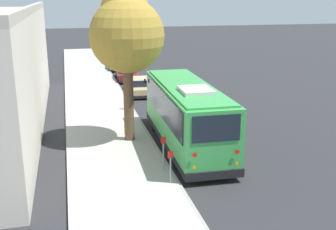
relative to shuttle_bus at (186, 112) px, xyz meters
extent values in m
plane|color=#28282B|center=(0.50, -0.40, -1.80)|extent=(160.00, 160.00, 0.00)
cube|color=#A3A099|center=(0.50, 3.78, -1.73)|extent=(80.00, 4.30, 0.15)
cube|color=gray|center=(0.50, 1.56, -1.73)|extent=(80.00, 0.14, 0.15)
cube|color=green|center=(0.00, 0.00, -0.11)|extent=(9.33, 2.68, 2.85)
cube|color=black|center=(0.00, 0.00, -1.40)|extent=(9.38, 2.74, 0.28)
cube|color=black|center=(0.00, 0.00, 0.51)|extent=(8.58, 2.75, 1.36)
cube|color=black|center=(4.66, -0.12, 0.51)|extent=(0.08, 2.15, 1.43)
cube|color=black|center=(-4.65, 0.12, 0.61)|extent=(0.08, 1.97, 1.09)
cube|color=black|center=(4.66, -0.12, 1.17)|extent=(0.08, 1.77, 0.22)
cube|color=green|center=(0.00, 0.00, 1.35)|extent=(8.76, 2.44, 0.10)
cube|color=silver|center=(-1.65, 0.04, 1.47)|extent=(1.74, 1.43, 0.20)
cube|color=black|center=(4.69, -0.12, -1.36)|extent=(0.16, 2.48, 0.36)
cube|color=black|center=(-4.68, 0.12, -1.36)|extent=(0.16, 2.48, 0.36)
cylinder|color=red|center=(-4.70, 1.00, -0.40)|extent=(0.03, 0.18, 0.18)
cylinder|color=orange|center=(-4.70, 1.00, -0.91)|extent=(0.03, 0.14, 0.14)
cylinder|color=red|center=(-4.75, -0.76, -0.40)|extent=(0.03, 0.18, 0.18)
cylinder|color=orange|center=(-4.75, -0.76, -0.91)|extent=(0.03, 0.14, 0.14)
cube|color=white|center=(4.75, 0.70, -1.19)|extent=(0.05, 0.32, 0.18)
cube|color=white|center=(4.71, -0.94, -1.19)|extent=(0.05, 0.32, 0.18)
cube|color=black|center=(4.39, 1.27, 0.78)|extent=(0.06, 0.10, 0.24)
cylinder|color=black|center=(2.77, 1.00, -1.32)|extent=(0.98, 0.32, 0.97)
cylinder|color=slate|center=(2.77, 1.00, -1.32)|extent=(0.44, 0.33, 0.44)
cylinder|color=black|center=(2.72, -1.14, -1.32)|extent=(0.98, 0.32, 0.97)
cylinder|color=slate|center=(2.72, -1.14, -1.32)|extent=(0.44, 0.33, 0.44)
cylinder|color=black|center=(-2.57, 1.14, -1.32)|extent=(0.98, 0.32, 0.97)
cylinder|color=slate|center=(-2.57, 1.14, -1.32)|extent=(0.44, 0.33, 0.44)
cylinder|color=black|center=(-2.62, -1.01, -1.32)|extent=(0.98, 0.32, 0.97)
cylinder|color=slate|center=(-2.62, -1.01, -1.32)|extent=(0.44, 0.33, 0.44)
cube|color=tan|center=(12.15, 0.27, -1.35)|extent=(4.41, 2.03, 0.61)
cube|color=black|center=(12.04, 0.28, -0.80)|extent=(2.13, 1.64, 0.48)
cube|color=tan|center=(12.04, 0.28, -0.56)|extent=(2.05, 1.60, 0.05)
cube|color=black|center=(14.32, 0.13, -1.55)|extent=(0.19, 1.70, 0.20)
cube|color=black|center=(9.98, 0.41, -1.55)|extent=(0.19, 1.70, 0.20)
cylinder|color=black|center=(13.56, 0.98, -1.50)|extent=(0.62, 0.24, 0.61)
cylinder|color=slate|center=(13.56, 0.98, -1.50)|extent=(0.29, 0.24, 0.27)
cylinder|color=black|center=(13.45, -0.62, -1.50)|extent=(0.62, 0.24, 0.61)
cylinder|color=slate|center=(13.45, -0.62, -1.50)|extent=(0.29, 0.24, 0.27)
cylinder|color=black|center=(10.85, 1.16, -1.50)|extent=(0.62, 0.24, 0.61)
cylinder|color=slate|center=(10.85, 1.16, -1.50)|extent=(0.29, 0.24, 0.27)
cylinder|color=black|center=(10.74, -0.44, -1.50)|extent=(0.62, 0.24, 0.61)
cylinder|color=slate|center=(10.74, -0.44, -1.50)|extent=(0.29, 0.24, 0.27)
cube|color=maroon|center=(17.98, 0.43, -1.33)|extent=(4.50, 1.94, 0.62)
cube|color=black|center=(17.87, 0.44, -0.78)|extent=(2.16, 1.60, 0.48)
cube|color=maroon|center=(17.87, 0.44, -0.54)|extent=(2.08, 1.56, 0.05)
cube|color=black|center=(20.22, 0.33, -1.54)|extent=(0.15, 1.70, 0.20)
cube|color=black|center=(15.75, 0.53, -1.54)|extent=(0.15, 1.70, 0.20)
cylinder|color=black|center=(19.41, 1.17, -1.49)|extent=(0.64, 0.23, 0.63)
cylinder|color=slate|center=(19.41, 1.17, -1.49)|extent=(0.29, 0.23, 0.28)
cylinder|color=black|center=(19.34, -0.43, -1.49)|extent=(0.64, 0.23, 0.63)
cylinder|color=slate|center=(19.34, -0.43, -1.49)|extent=(0.29, 0.23, 0.28)
cylinder|color=black|center=(16.62, 1.29, -1.49)|extent=(0.64, 0.23, 0.63)
cylinder|color=slate|center=(16.62, 1.29, -1.49)|extent=(0.29, 0.23, 0.28)
cylinder|color=black|center=(16.55, -0.31, -1.49)|extent=(0.64, 0.23, 0.63)
cylinder|color=slate|center=(16.55, -0.31, -1.49)|extent=(0.29, 0.23, 0.28)
cube|color=navy|center=(23.67, 0.60, -1.34)|extent=(4.13, 1.91, 0.62)
cube|color=black|center=(23.56, 0.60, -0.79)|extent=(1.99, 1.57, 0.48)
cube|color=navy|center=(23.56, 0.60, -0.55)|extent=(1.91, 1.53, 0.05)
cube|color=black|center=(25.71, 0.50, -1.55)|extent=(0.16, 1.66, 0.20)
cube|color=black|center=(21.62, 0.70, -1.55)|extent=(0.16, 1.66, 0.20)
cylinder|color=black|center=(24.98, 1.31, -1.49)|extent=(0.64, 0.23, 0.63)
cylinder|color=slate|center=(24.98, 1.31, -1.49)|extent=(0.29, 0.23, 0.28)
cylinder|color=black|center=(24.90, -0.25, -1.49)|extent=(0.64, 0.23, 0.63)
cylinder|color=slate|center=(24.90, -0.25, -1.49)|extent=(0.29, 0.23, 0.28)
cylinder|color=black|center=(22.43, 1.44, -1.49)|extent=(0.64, 0.23, 0.63)
cylinder|color=slate|center=(22.43, 1.44, -1.49)|extent=(0.29, 0.23, 0.28)
cylinder|color=black|center=(22.35, -0.12, -1.49)|extent=(0.64, 0.23, 0.63)
cylinder|color=slate|center=(22.35, -0.12, -1.49)|extent=(0.29, 0.23, 0.28)
cube|color=#19234C|center=(30.42, 0.52, -1.34)|extent=(4.28, 1.96, 0.61)
cube|color=black|center=(30.31, 0.52, -0.79)|extent=(2.06, 1.61, 0.48)
cube|color=#19234C|center=(30.31, 0.52, -0.55)|extent=(1.98, 1.57, 0.05)
cube|color=black|center=(32.54, 0.41, -1.55)|extent=(0.16, 1.70, 0.20)
cube|color=black|center=(28.30, 0.62, -1.55)|extent=(0.16, 1.70, 0.20)
cylinder|color=black|center=(31.78, 1.25, -1.49)|extent=(0.63, 0.23, 0.62)
cylinder|color=slate|center=(31.78, 1.25, -1.49)|extent=(0.29, 0.23, 0.28)
cylinder|color=black|center=(31.70, -0.35, -1.49)|extent=(0.63, 0.23, 0.62)
cylinder|color=slate|center=(31.70, -0.35, -1.49)|extent=(0.29, 0.23, 0.28)
cylinder|color=black|center=(29.14, 1.38, -1.49)|extent=(0.63, 0.23, 0.62)
cylinder|color=slate|center=(29.14, 1.38, -1.49)|extent=(0.29, 0.23, 0.28)
cylinder|color=black|center=(29.06, -0.22, -1.49)|extent=(0.63, 0.23, 0.62)
cylinder|color=slate|center=(29.06, -0.22, -1.49)|extent=(0.29, 0.23, 0.28)
cube|color=silver|center=(36.19, 0.59, -1.33)|extent=(4.19, 1.69, 0.63)
cube|color=black|center=(36.08, 0.59, -0.77)|extent=(1.99, 1.45, 0.48)
cube|color=silver|center=(36.08, 0.59, -0.53)|extent=(1.91, 1.41, 0.05)
cube|color=black|center=(38.30, 0.61, -1.54)|extent=(0.10, 1.60, 0.20)
cube|color=black|center=(34.08, 0.57, -1.54)|extent=(0.10, 1.60, 0.20)
cylinder|color=black|center=(37.50, 1.35, -1.48)|extent=(0.64, 0.21, 0.64)
cylinder|color=slate|center=(37.50, 1.35, -1.48)|extent=(0.29, 0.22, 0.29)
cylinder|color=black|center=(37.51, -0.15, -1.48)|extent=(0.64, 0.21, 0.64)
cylinder|color=slate|center=(37.51, -0.15, -1.48)|extent=(0.29, 0.22, 0.29)
cylinder|color=black|center=(34.86, 1.33, -1.48)|extent=(0.64, 0.21, 0.64)
cylinder|color=slate|center=(34.86, 1.33, -1.48)|extent=(0.29, 0.22, 0.29)
cylinder|color=black|center=(34.88, -0.17, -1.48)|extent=(0.64, 0.21, 0.64)
cylinder|color=slate|center=(34.88, -0.17, -1.48)|extent=(0.29, 0.22, 0.29)
cylinder|color=brown|center=(1.33, 2.69, 0.38)|extent=(0.51, 0.51, 4.07)
sphere|color=olive|center=(1.33, 2.69, 3.71)|extent=(3.70, 3.70, 3.70)
sphere|color=#A58431|center=(1.80, 2.69, 4.91)|extent=(2.40, 2.40, 2.40)
cylinder|color=gray|center=(-4.32, 1.89, -1.11)|extent=(0.06, 0.06, 1.08)
cube|color=red|center=(-4.32, 1.89, -0.44)|extent=(0.02, 0.22, 0.28)
cylinder|color=gray|center=(-3.06, 1.89, -1.03)|extent=(0.06, 0.06, 1.25)
cube|color=red|center=(-3.06, 1.89, -0.26)|extent=(0.02, 0.22, 0.28)
cylinder|color=#99999E|center=(7.34, 2.05, -1.33)|extent=(0.22, 0.22, 0.65)
sphere|color=#99999E|center=(7.34, 2.05, -0.94)|extent=(0.20, 0.20, 0.20)
cube|color=#B1A99C|center=(5.56, 7.35, 4.88)|extent=(23.42, 0.30, 0.40)
camera|label=1|loc=(-19.39, 5.63, 5.66)|focal=45.00mm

